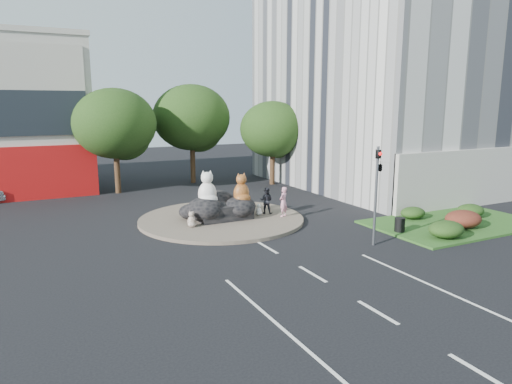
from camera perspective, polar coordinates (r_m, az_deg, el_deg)
ground at (r=19.58m, az=7.09°, el=-10.16°), size 120.00×120.00×0.00m
roundabout_island at (r=28.01m, az=-4.33°, el=-3.40°), size 10.00×10.00×0.20m
rock_plinth at (r=27.88m, az=-4.35°, el=-2.30°), size 3.20×2.60×0.90m
grass_verge at (r=29.54m, az=23.50°, el=-3.62°), size 10.00×6.00×0.12m
tree_left at (r=37.76m, az=-17.16°, el=7.77°), size 6.46×6.46×8.27m
tree_mid at (r=41.42m, az=-7.98°, el=8.81°), size 6.84×6.84×8.76m
tree_right at (r=40.22m, az=2.12°, el=7.52°), size 5.70×5.70×7.30m
hedge_near_green at (r=25.93m, az=22.68°, el=-4.33°), size 2.00×1.60×0.90m
hedge_red at (r=28.42m, az=24.47°, el=-3.09°), size 2.20×1.76×0.99m
hedge_mid_green at (r=31.27m, az=25.23°, el=-2.11°), size 1.80×1.44×0.81m
hedge_back_green at (r=29.51m, az=19.01°, el=-2.48°), size 1.60×1.28×0.72m
traffic_light at (r=23.25m, az=15.06°, el=2.16°), size 0.44×1.24×5.00m
street_lamp at (r=32.76m, az=18.32°, el=6.07°), size 2.34×0.22×8.06m
cat_white at (r=27.09m, az=-6.12°, el=0.53°), size 1.54×1.43×2.11m
cat_tabby at (r=27.56m, az=-1.85°, el=0.50°), size 1.17×1.03×1.86m
kitten_calico at (r=25.96m, az=-8.06°, el=-3.34°), size 0.74×0.73×0.93m
kitten_white at (r=28.48m, az=0.35°, el=-2.15°), size 0.59×0.58×0.74m
pedestrian_pink at (r=28.04m, az=3.44°, el=-1.22°), size 0.80×0.73×1.85m
pedestrian_dark at (r=28.76m, az=1.30°, el=-1.07°), size 1.03×1.01×1.67m
litter_bin at (r=26.30m, az=17.52°, el=-3.91°), size 0.57×0.57×0.78m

